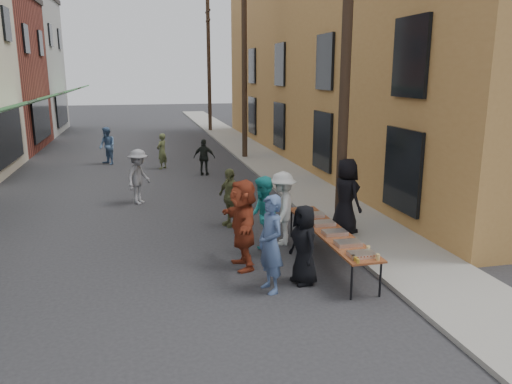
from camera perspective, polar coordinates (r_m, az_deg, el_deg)
name	(u,v)px	position (r m, az deg, el deg)	size (l,w,h in m)	color
ground	(187,297)	(9.71, -7.86, -11.76)	(120.00, 120.00, 0.00)	#28282B
sidewalk	(259,157)	(24.78, 0.30, 4.03)	(2.20, 60.00, 0.10)	gray
building_ochre	(387,54)	(25.67, 14.72, 15.03)	(10.00, 28.00, 10.00)	#AD783D
utility_pole_near	(346,57)	(12.80, 10.24, 14.97)	(0.26, 0.26, 9.00)	#2D2116
utility_pole_mid	(244,64)	(24.29, -1.34, 14.38)	(0.26, 0.26, 9.00)	#2D2116
utility_pole_far	(209,67)	(36.12, -5.40, 14.03)	(0.26, 0.26, 9.00)	#2D2116
serving_table	(330,232)	(11.12, 8.40, -4.52)	(0.70, 4.00, 0.75)	maroon
catering_tray_sausage	(362,254)	(9.67, 12.01, -6.98)	(0.50, 0.33, 0.08)	maroon
catering_tray_foil_b	(348,243)	(10.22, 10.47, -5.77)	(0.50, 0.33, 0.08)	#B2B2B7
catering_tray_buns	(335,233)	(10.83, 9.00, -4.60)	(0.50, 0.33, 0.08)	tan
catering_tray_foil_d	(323,223)	(11.45, 7.68, -3.55)	(0.50, 0.33, 0.08)	#B2B2B7
catering_tray_buns_end	(313,215)	(12.08, 6.51, -2.61)	(0.50, 0.33, 0.08)	tan
condiment_jar_a	(358,261)	(9.33, 11.56, -7.73)	(0.07, 0.07, 0.08)	#A57F26
condiment_jar_b	(356,259)	(9.41, 11.31, -7.53)	(0.07, 0.07, 0.08)	#A57F26
condiment_jar_c	(353,257)	(9.50, 11.06, -7.32)	(0.07, 0.07, 0.08)	#A57F26
cup_stack	(378,257)	(9.54, 13.76, -7.24)	(0.08, 0.08, 0.12)	tan
guest_front_a	(304,245)	(9.97, 5.52, -6.01)	(0.79, 0.51, 1.61)	black
guest_front_b	(271,244)	(9.52, 1.69, -5.96)	(0.70, 0.46, 1.91)	#48608C
guest_front_c	(263,217)	(11.33, 0.80, -2.87)	(0.91, 0.71, 1.87)	#2AB1AF
guest_front_d	(282,208)	(12.16, 3.04, -1.88)	(1.17, 0.67, 1.81)	silver
guest_front_e	(230,197)	(13.63, -3.01, -0.62)	(0.94, 0.39, 1.61)	#656B3E
guest_queue_back	(243,224)	(10.65, -1.50, -3.69)	(1.81, 0.58, 1.95)	#9D3D22
server	(346,196)	(12.94, 10.28, -0.42)	(0.94, 0.61, 1.92)	black
passerby_left	(139,177)	(16.39, -13.27, 1.72)	(1.14, 0.65, 1.76)	gray
passerby_mid	(204,157)	(20.55, -5.93, 3.97)	(0.88, 0.36, 1.49)	black
passerby_right	(162,151)	(22.24, -10.70, 4.60)	(0.57, 0.37, 1.55)	#556038
passerby_far	(107,146)	(23.87, -16.64, 5.07)	(0.83, 0.65, 1.72)	#5375A1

